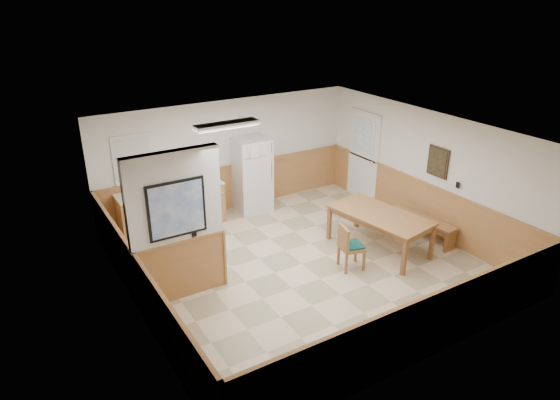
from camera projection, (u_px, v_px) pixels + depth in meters
ground at (302, 264)px, 9.21m from camera, size 6.00×6.00×0.00m
ceiling at (305, 133)px, 8.22m from camera, size 6.00×6.00×0.02m
back_wall at (228, 156)px, 11.07m from camera, size 6.00×0.02×2.50m
right_wall at (426, 172)px, 10.14m from camera, size 0.02×6.00×2.50m
left_wall at (132, 244)px, 7.28m from camera, size 0.02×6.00×2.50m
wainscot_back at (230, 187)px, 11.35m from camera, size 6.00×0.04×1.00m
wainscot_right at (421, 205)px, 10.43m from camera, size 0.04×6.00×1.00m
wainscot_left at (139, 288)px, 7.59m from camera, size 0.04×6.00×1.00m
partition_wall at (177, 228)px, 7.80m from camera, size 1.50×0.20×2.50m
kitchen_counter at (185, 205)px, 10.56m from camera, size 2.20×0.61×1.00m
exterior_door at (363, 156)px, 11.69m from camera, size 0.07×1.02×2.15m
kitchen_window at (133, 159)px, 9.93m from camera, size 0.80×0.04×1.00m
wall_painting at (438, 162)px, 9.77m from camera, size 0.04×0.50×0.60m
fluorescent_fixture at (227, 125)px, 8.88m from camera, size 1.20×0.30×0.09m
refrigerator at (252, 175)px, 11.12m from camera, size 0.79×0.75×1.68m
dining_table at (380, 218)px, 9.49m from camera, size 1.28×2.07×0.75m
dining_bench at (422, 222)px, 10.05m from camera, size 0.49×1.51×0.45m
dining_chair at (348, 244)px, 8.88m from camera, size 0.63×0.50×0.85m
fire_extinguisher at (208, 170)px, 10.59m from camera, size 0.13×0.13×0.50m
soap_bottle at (133, 190)px, 9.88m from camera, size 0.08×0.08×0.20m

